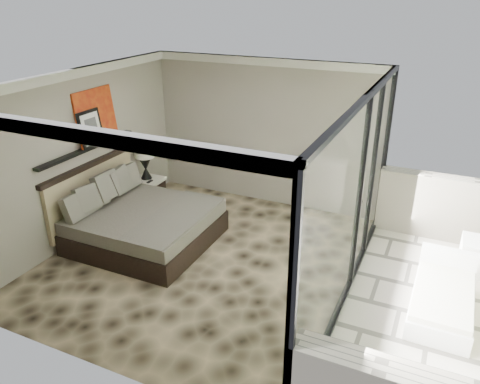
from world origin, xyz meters
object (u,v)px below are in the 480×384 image
at_px(bed, 140,222).
at_px(ottoman, 479,257).
at_px(table_lamp, 145,157).
at_px(nightstand, 148,191).
at_px(lounger, 442,299).

relative_size(bed, ottoman, 4.10).
height_order(table_lamp, ottoman, table_lamp).
relative_size(nightstand, lounger, 0.35).
distance_m(table_lamp, lounger, 5.69).
bearing_deg(table_lamp, ottoman, -0.10).
bearing_deg(nightstand, lounger, -25.54).
xyz_separation_m(bed, nightstand, (-0.74, 1.29, -0.08)).
relative_size(table_lamp, ottoman, 1.33).
height_order(ottoman, lounger, lounger).
bearing_deg(ottoman, bed, -165.70).
distance_m(nightstand, lounger, 5.59).
height_order(table_lamp, lounger, table_lamp).
height_order(bed, lounger, bed).
distance_m(bed, lounger, 4.72).
distance_m(bed, nightstand, 1.49).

